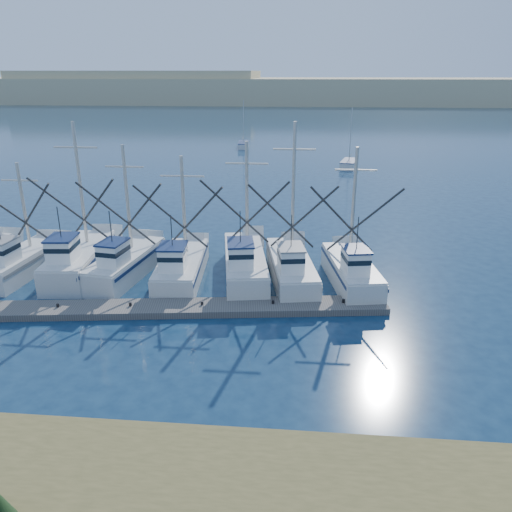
# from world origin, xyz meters

# --- Properties ---
(ground) EXTENTS (500.00, 500.00, 0.00)m
(ground) POSITION_xyz_m (0.00, 0.00, 0.00)
(ground) COLOR #0D233D
(ground) RESTS_ON ground
(floating_dock) EXTENTS (28.88, 5.56, 0.38)m
(floating_dock) POSITION_xyz_m (-9.22, 6.10, 0.19)
(floating_dock) COLOR #5E5954
(floating_dock) RESTS_ON ground
(dune_ridge) EXTENTS (360.00, 60.00, 10.00)m
(dune_ridge) POSITION_xyz_m (0.00, 210.00, 5.00)
(dune_ridge) COLOR tan
(dune_ridge) RESTS_ON ground
(trawler_fleet) EXTENTS (28.25, 9.06, 9.86)m
(trawler_fleet) POSITION_xyz_m (-8.83, 11.07, 0.98)
(trawler_fleet) COLOR silver
(trawler_fleet) RESTS_ON ground
(sailboat_near) EXTENTS (2.99, 5.41, 8.10)m
(sailboat_near) POSITION_xyz_m (6.78, 52.86, 0.50)
(sailboat_near) COLOR silver
(sailboat_near) RESTS_ON ground
(sailboat_far) EXTENTS (2.28, 5.71, 8.10)m
(sailboat_far) POSITION_xyz_m (-10.19, 70.68, 0.50)
(sailboat_far) COLOR silver
(sailboat_far) RESTS_ON ground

